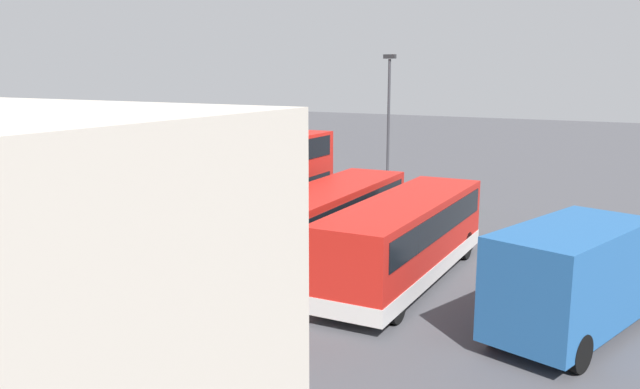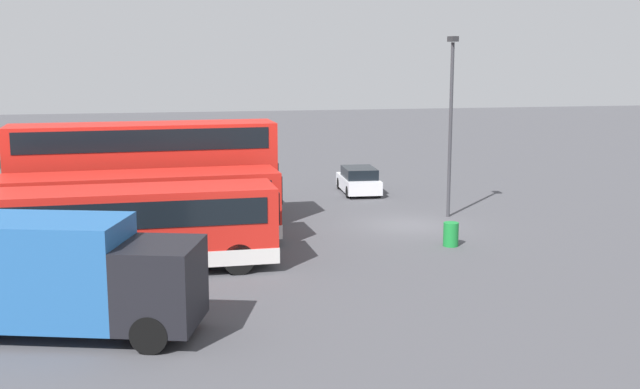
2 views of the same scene
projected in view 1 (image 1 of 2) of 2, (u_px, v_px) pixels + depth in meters
ground_plane at (393, 206)px, 35.53m from camera, size 140.00×140.00×0.00m
bus_single_deck_near_end at (405, 237)px, 22.48m from camera, size 2.80×10.42×2.95m
bus_single_deck_second at (320, 225)px, 24.16m from camera, size 3.06×11.62×2.95m
bus_double_decker_third at (245, 192)px, 26.27m from camera, size 2.98×11.42×4.55m
bus_single_deck_fourth at (177, 206)px, 27.71m from camera, size 3.16×10.99×2.95m
box_truck_blue at (583, 273)px, 18.16m from camera, size 4.53×7.90×3.20m
car_hatchback_silver at (267, 181)px, 39.27m from camera, size 4.08×2.01×1.43m
lamp_post_tall at (389, 115)px, 37.41m from camera, size 0.70×0.30×8.26m
waste_bin_yellow at (468, 203)px, 33.97m from camera, size 0.60×0.60×0.95m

